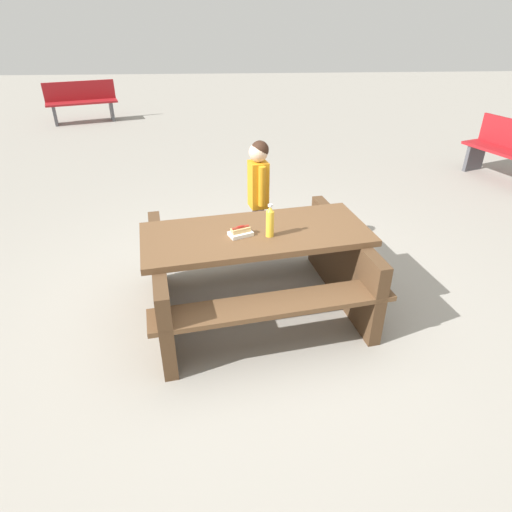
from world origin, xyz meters
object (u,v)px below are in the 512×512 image
at_px(hotdog_tray, 241,232).
at_px(park_bench_far, 82,101).
at_px(picnic_table, 256,264).
at_px(soda_bottle, 270,222).
at_px(child_in_coat, 258,185).

distance_m(hotdog_tray, park_bench_far, 8.02).
distance_m(picnic_table, hotdog_tray, 0.36).
distance_m(soda_bottle, park_bench_far, 8.14).
height_order(picnic_table, park_bench_far, park_bench_far).
bearing_deg(hotdog_tray, child_in_coat, -101.33).
distance_m(picnic_table, child_in_coat, 1.02).
bearing_deg(child_in_coat, picnic_table, 85.18).
height_order(hotdog_tray, child_in_coat, child_in_coat).
height_order(child_in_coat, park_bench_far, child_in_coat).
bearing_deg(picnic_table, child_in_coat, -94.82).
relative_size(picnic_table, park_bench_far, 1.30).
relative_size(hotdog_tray, park_bench_far, 0.14).
relative_size(soda_bottle, hotdog_tray, 1.27).
height_order(hotdog_tray, park_bench_far, park_bench_far).
distance_m(soda_bottle, hotdog_tray, 0.24).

